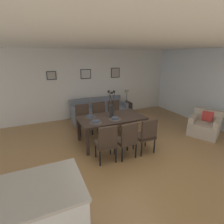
{
  "coord_description": "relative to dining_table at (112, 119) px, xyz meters",
  "views": [
    {
      "loc": [
        -1.84,
        -3.32,
        2.36
      ],
      "look_at": [
        0.19,
        1.15,
        0.76
      ],
      "focal_mm": 27.89,
      "sensor_mm": 36.0,
      "label": 1
    }
  ],
  "objects": [
    {
      "name": "sofa",
      "position": [
        0.32,
        1.88,
        -0.39
      ],
      "size": [
        2.07,
        0.84,
        0.8
      ],
      "color": "slate",
      "rests_on": "ground"
    },
    {
      "name": "dining_chair_mid_right",
      "position": [
        0.54,
        0.91,
        -0.16
      ],
      "size": [
        0.47,
        0.47,
        0.92
      ],
      "color": "#3D2D23",
      "rests_on": "ground"
    },
    {
      "name": "placemat_near_left",
      "position": [
        -0.54,
        -0.22,
        0.08
      ],
      "size": [
        0.32,
        0.32,
        0.01
      ],
      "primitive_type": "cylinder",
      "color": "#4C4742",
      "rests_on": "dining_table"
    },
    {
      "name": "dining_chair_mid_left",
      "position": [
        0.52,
        -0.92,
        -0.16
      ],
      "size": [
        0.44,
        0.44,
        0.92
      ],
      "color": "#3D2D23",
      "rests_on": "ground"
    },
    {
      "name": "dining_chair_near_right",
      "position": [
        -0.56,
        0.88,
        -0.16
      ],
      "size": [
        0.45,
        0.45,
        0.92
      ],
      "color": "#3D2D23",
      "rests_on": "ground"
    },
    {
      "name": "placemat_near_right",
      "position": [
        -0.54,
        0.22,
        0.08
      ],
      "size": [
        0.32,
        0.32,
        0.01
      ],
      "primitive_type": "cylinder",
      "color": "#4C4742",
      "rests_on": "dining_table"
    },
    {
      "name": "framed_picture_center",
      "position": [
        0.0,
        2.37,
        1.03
      ],
      "size": [
        0.4,
        0.03,
        0.36
      ],
      "color": "black"
    },
    {
      "name": "dining_chair_near_left",
      "position": [
        -0.52,
        -0.88,
        -0.16
      ],
      "size": [
        0.47,
        0.47,
        0.92
      ],
      "color": "#3D2D23",
      "rests_on": "ground"
    },
    {
      "name": "armchair",
      "position": [
        2.81,
        -0.79,
        -0.38
      ],
      "size": [
        1.07,
        1.07,
        0.75
      ],
      "color": "#B7A893",
      "rests_on": "ground"
    },
    {
      "name": "kitchen_island",
      "position": [
        -2.05,
        -2.29,
        -0.2
      ],
      "size": [
        1.18,
        0.85,
        0.92
      ],
      "color": "silver",
      "rests_on": "ground"
    },
    {
      "name": "centerpiece_vase",
      "position": [
        0.0,
        0.0,
        0.36
      ],
      "size": [
        0.21,
        0.23,
        0.73
      ],
      "color": "#232326",
      "rests_on": "dining_table"
    },
    {
      "name": "framed_picture_left",
      "position": [
        -1.24,
        2.37,
        1.03
      ],
      "size": [
        0.32,
        0.03,
        0.29
      ],
      "color": "black"
    },
    {
      "name": "dining_chair_far_right",
      "position": [
        0.0,
        0.91,
        -0.16
      ],
      "size": [
        0.45,
        0.45,
        0.92
      ],
      "color": "#3D2D23",
      "rests_on": "ground"
    },
    {
      "name": "placemat_far_left",
      "position": [
        0.0,
        -0.22,
        0.08
      ],
      "size": [
        0.32,
        0.32,
        0.01
      ],
      "primitive_type": "cylinder",
      "color": "#4C4742",
      "rests_on": "dining_table"
    },
    {
      "name": "table_lamp",
      "position": [
        1.55,
        1.93,
        0.23
      ],
      "size": [
        0.22,
        0.22,
        0.51
      ],
      "color": "#4C4C51",
      "rests_on": "side_table"
    },
    {
      "name": "dining_table",
      "position": [
        0.0,
        0.0,
        0.0
      ],
      "size": [
        1.8,
        0.99,
        0.74
      ],
      "color": "#33261E",
      "rests_on": "ground"
    },
    {
      "name": "dining_chair_far_left",
      "position": [
        -0.02,
        -0.93,
        -0.16
      ],
      "size": [
        0.46,
        0.46,
        0.92
      ],
      "color": "#3D2D23",
      "rests_on": "ground"
    },
    {
      "name": "framed_picture_right",
      "position": [
        1.24,
        2.37,
        1.03
      ],
      "size": [
        0.37,
        0.03,
        0.39
      ],
      "color": "black"
    },
    {
      "name": "back_wall_panel",
      "position": [
        -0.02,
        2.44,
        0.63
      ],
      "size": [
        9.0,
        0.1,
        2.6
      ],
      "primitive_type": "cube",
      "color": "silver",
      "rests_on": "ground"
    },
    {
      "name": "ceiling_panel",
      "position": [
        -0.02,
        -0.41,
        1.97
      ],
      "size": [
        9.0,
        7.2,
        0.08
      ],
      "primitive_type": "cube",
      "color": "white"
    },
    {
      "name": "bowl_near_left",
      "position": [
        -0.54,
        -0.22,
        0.11
      ],
      "size": [
        0.17,
        0.17,
        0.07
      ],
      "color": "#475166",
      "rests_on": "dining_table"
    },
    {
      "name": "side_window_wall",
      "position": [
        3.63,
        -0.41,
        0.63
      ],
      "size": [
        0.1,
        6.3,
        2.6
      ],
      "primitive_type": "cube",
      "color": "white",
      "rests_on": "ground"
    },
    {
      "name": "bowl_far_left",
      "position": [
        0.0,
        -0.22,
        0.11
      ],
      "size": [
        0.17,
        0.17,
        0.07
      ],
      "color": "#475166",
      "rests_on": "dining_table"
    },
    {
      "name": "side_table",
      "position": [
        1.55,
        1.93,
        -0.41
      ],
      "size": [
        0.36,
        0.36,
        0.52
      ],
      "primitive_type": "cube",
      "color": "black",
      "rests_on": "ground"
    },
    {
      "name": "ground_plane",
      "position": [
        -0.02,
        -0.81,
        -0.67
      ],
      "size": [
        9.0,
        9.0,
        0.0
      ],
      "primitive_type": "plane",
      "color": "olive"
    },
    {
      "name": "bowl_near_right",
      "position": [
        -0.54,
        0.22,
        0.11
      ],
      "size": [
        0.17,
        0.17,
        0.07
      ],
      "color": "#475166",
      "rests_on": "dining_table"
    }
  ]
}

